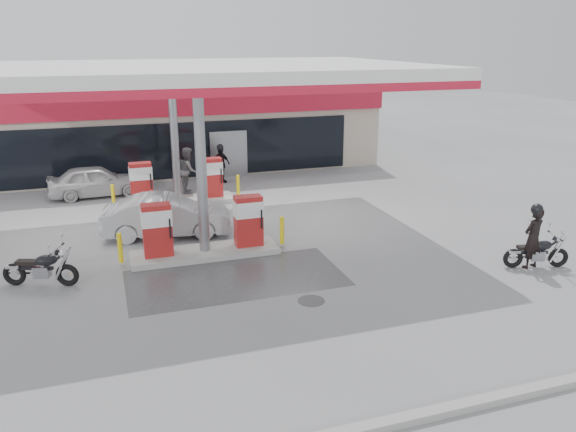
% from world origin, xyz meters
% --- Properties ---
extents(ground, '(90.00, 90.00, 0.00)m').
position_xyz_m(ground, '(0.00, 0.00, 0.00)').
color(ground, gray).
rests_on(ground, ground).
extents(wet_patch, '(6.00, 3.00, 0.00)m').
position_xyz_m(wet_patch, '(0.50, 0.00, 0.00)').
color(wet_patch, '#4C4C4F').
rests_on(wet_patch, ground).
extents(drain_cover, '(0.70, 0.70, 0.01)m').
position_xyz_m(drain_cover, '(2.00, -2.00, 0.00)').
color(drain_cover, '#38383A').
rests_on(drain_cover, ground).
extents(store_building, '(22.00, 8.22, 4.00)m').
position_xyz_m(store_building, '(0.01, 15.94, 2.01)').
color(store_building, '#BBB09C').
rests_on(store_building, ground).
extents(canopy, '(16.00, 10.02, 5.51)m').
position_xyz_m(canopy, '(0.00, 5.00, 5.27)').
color(canopy, silver).
rests_on(canopy, ground).
extents(pump_island_near, '(5.14, 1.30, 1.78)m').
position_xyz_m(pump_island_near, '(0.00, 2.00, 0.71)').
color(pump_island_near, '#9E9E99').
rests_on(pump_island_near, ground).
extents(pump_island_far, '(5.14, 1.30, 1.78)m').
position_xyz_m(pump_island_far, '(0.00, 8.00, 0.71)').
color(pump_island_far, '#9E9E99').
rests_on(pump_island_far, ground).
extents(main_motorcycle, '(1.89, 0.91, 0.99)m').
position_xyz_m(main_motorcycle, '(9.04, -2.01, 0.44)').
color(main_motorcycle, black).
rests_on(main_motorcycle, ground).
extents(biker_main, '(0.74, 0.56, 1.83)m').
position_xyz_m(biker_main, '(8.86, -1.96, 0.91)').
color(biker_main, black).
rests_on(biker_main, ground).
extents(parked_motorcycle, '(2.01, 1.07, 1.08)m').
position_xyz_m(parked_motorcycle, '(-4.58, 1.19, 0.48)').
color(parked_motorcycle, black).
rests_on(parked_motorcycle, ground).
extents(sedan_white, '(3.98, 1.77, 1.33)m').
position_xyz_m(sedan_white, '(-3.12, 10.20, 0.67)').
color(sedan_white, silver).
rests_on(sedan_white, ground).
extents(attendant, '(0.90, 1.07, 1.98)m').
position_xyz_m(attendant, '(0.69, 9.55, 0.99)').
color(attendant, '#5A5B60').
rests_on(attendant, ground).
extents(hatchback_silver, '(4.45, 2.19, 1.40)m').
position_xyz_m(hatchback_silver, '(-0.86, 4.20, 0.70)').
color(hatchback_silver, '#ABAFB3').
rests_on(hatchback_silver, ground).
extents(biker_walking, '(1.08, 0.82, 1.71)m').
position_xyz_m(biker_walking, '(2.37, 10.80, 0.86)').
color(biker_walking, black).
rests_on(biker_walking, ground).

